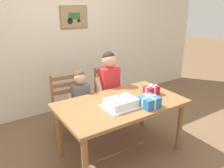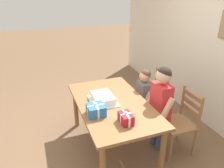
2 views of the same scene
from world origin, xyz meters
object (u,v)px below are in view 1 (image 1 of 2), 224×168
gift_box_red_large (149,102)px  child_older (109,84)px  dining_table (121,109)px  gift_box_beside_cake (151,90)px  chair_left (68,105)px  birthday_cake (121,103)px  child_younger (81,98)px  chair_right (110,94)px

gift_box_red_large → child_older: bearing=89.2°
dining_table → gift_box_beside_cake: size_ratio=7.89×
dining_table → chair_left: (-0.37, 0.85, -0.19)m
birthday_cake → gift_box_beside_cake: (0.56, 0.09, 0.01)m
child_younger → child_older: bearing=-0.1°
chair_left → child_younger: child_younger is taller
chair_left → chair_right: 0.75m
gift_box_red_large → gift_box_beside_cake: (0.29, 0.27, -0.01)m
chair_left → chair_right: size_ratio=1.00×
child_older → child_younger: child_older is taller
gift_box_red_large → child_younger: bearing=117.2°
dining_table → child_older: 0.66m
chair_right → child_older: bearing=-124.6°
dining_table → birthday_cake: birthday_cake is taller
gift_box_red_large → chair_left: (-0.58, 1.14, -0.34)m
gift_box_beside_cake → child_younger: child_younger is taller
gift_box_red_large → gift_box_beside_cake: size_ratio=1.07×
child_older → chair_left: bearing=158.3°
dining_table → chair_right: chair_right is taller
chair_right → child_older: 0.41m
gift_box_beside_cake → chair_left: chair_left is taller
dining_table → chair_right: 0.95m
dining_table → chair_right: size_ratio=1.72×
gift_box_red_large → child_older: 0.91m
chair_left → child_younger: (0.11, -0.23, 0.17)m
birthday_cake → gift_box_red_large: size_ratio=2.05×
birthday_cake → dining_table: bearing=55.2°
dining_table → child_younger: size_ratio=1.52×
gift_box_red_large → child_older: size_ratio=0.17×
dining_table → birthday_cake: (-0.08, -0.11, 0.14)m
child_older → chair_right: bearing=55.4°
child_older → dining_table: bearing=-109.2°
birthday_cake → chair_left: birthday_cake is taller
gift_box_red_large → child_younger: (-0.47, 0.91, -0.18)m
birthday_cake → gift_box_red_large: birthday_cake is taller
birthday_cake → gift_box_red_large: (0.28, -0.18, 0.02)m
birthday_cake → chair_left: size_ratio=0.48×
gift_box_beside_cake → child_older: size_ratio=0.16×
gift_box_beside_cake → chair_left: (-0.86, 0.87, -0.34)m
dining_table → child_younger: 0.67m
birthday_cake → gift_box_red_large: bearing=-33.1°
child_younger → gift_box_red_large: bearing=-62.8°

